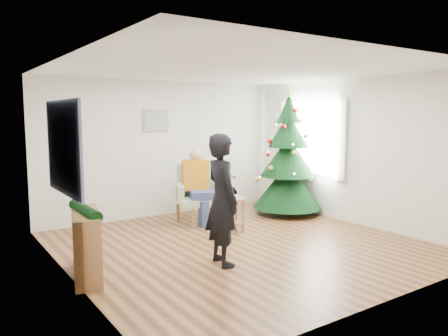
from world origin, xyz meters
TOP-DOWN VIEW (x-y plane):
  - floor at (0.00, 0.00)m, footprint 5.00×5.00m
  - ceiling at (0.00, 0.00)m, footprint 5.00×5.00m
  - wall_back at (0.00, 2.50)m, footprint 5.00×0.00m
  - wall_front at (0.00, -2.50)m, footprint 5.00×0.00m
  - wall_left at (-2.50, 0.00)m, footprint 0.00×5.00m
  - wall_right at (2.50, 0.00)m, footprint 0.00×5.00m
  - window_panel at (2.47, 1.00)m, footprint 0.04×1.30m
  - curtains at (2.44, 1.00)m, footprint 0.05×1.75m
  - christmas_tree at (2.01, 1.18)m, footprint 1.35×1.35m
  - stool at (0.31, 0.59)m, footprint 0.39×0.39m
  - laptop at (0.31, 0.59)m, footprint 0.37×0.29m
  - armchair at (0.22, 1.57)m, footprint 1.02×1.01m
  - seated_person at (0.20, 1.52)m, footprint 0.59×0.75m
  - standing_man at (-0.72, -0.56)m, footprint 0.50×0.68m
  - game_controller at (-0.53, -0.59)m, footprint 0.05×0.13m
  - console at (-2.33, -0.05)m, footprint 0.54×1.04m
  - garland at (-2.33, -0.05)m, footprint 0.14×0.90m
  - tapestry at (-2.46, 0.30)m, footprint 0.03×1.50m
  - framed_picture at (-0.20, 2.46)m, footprint 0.52×0.05m

SIDE VIEW (x-z plane):
  - floor at x=0.00m, z-range 0.00..0.00m
  - stool at x=0.31m, z-range 0.01..0.59m
  - armchair at x=0.22m, z-range -0.13..0.91m
  - console at x=-2.33m, z-range 0.00..0.80m
  - laptop at x=0.31m, z-range 0.59..0.61m
  - seated_person at x=0.20m, z-range 0.03..1.39m
  - garland at x=-2.33m, z-range 0.75..0.89m
  - standing_man at x=-0.72m, z-range 0.00..1.71m
  - christmas_tree at x=2.01m, z-range -0.12..2.32m
  - game_controller at x=-0.53m, z-range 1.12..1.16m
  - wall_back at x=0.00m, z-range -1.20..3.80m
  - wall_front at x=0.00m, z-range -1.20..3.80m
  - wall_left at x=-2.50m, z-range -1.20..3.80m
  - wall_right at x=2.50m, z-range -1.20..3.80m
  - window_panel at x=2.47m, z-range 0.80..2.20m
  - curtains at x=2.44m, z-range 0.75..2.25m
  - tapestry at x=-2.46m, z-range 0.98..2.12m
  - framed_picture at x=-0.20m, z-range 1.64..2.06m
  - ceiling at x=0.00m, z-range 2.60..2.60m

